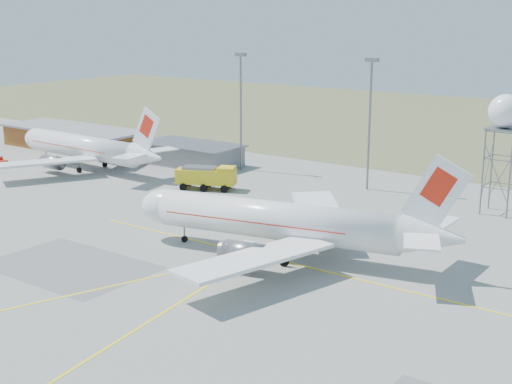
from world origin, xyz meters
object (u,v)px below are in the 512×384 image
Objects in this scene: airliner_main at (282,222)px; airliner_far at (86,148)px; fire_truck at (208,178)px; baggage_tug at (0,163)px; radar_tower at (503,148)px.

airliner_far is (-54.69, 18.79, -0.26)m from airliner_main.
fire_truck is 3.96× the size of baggage_tug.
radar_tower is at bearing -166.36° from airliner_far.
fire_truck is at bearing -162.87° from radar_tower.
fire_truck is 42.08m from baggage_tug.
radar_tower is at bearing -6.87° from fire_truck.
airliner_far reaches higher than fire_truck.
radar_tower reaches higher than fire_truck.
airliner_far reaches higher than baggage_tug.
radar_tower reaches higher than airliner_far.
airliner_far is at bearing -168.72° from radar_tower.
airliner_far is at bearing 29.38° from baggage_tug.
radar_tower is 6.70× the size of baggage_tug.
airliner_main reaches higher than airliner_far.
fire_truck is (-27.37, 19.72, -2.27)m from airliner_main.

